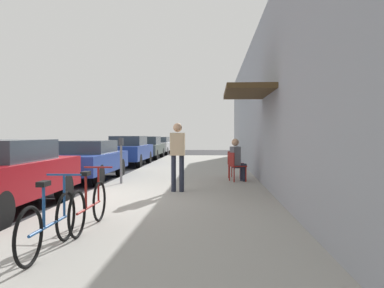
% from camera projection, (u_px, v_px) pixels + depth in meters
% --- Properties ---
extents(ground_plane, '(60.00, 60.00, 0.00)m').
position_uv_depth(ground_plane, '(72.00, 204.00, 8.67)').
color(ground_plane, '#2D2D30').
extents(sidewalk_slab, '(4.50, 32.00, 0.12)m').
position_uv_depth(sidewalk_slab, '(181.00, 189.00, 10.54)').
color(sidewalk_slab, '#9E9B93').
rests_on(sidewalk_slab, ground_plane).
extents(building_facade, '(1.40, 32.00, 4.96)m').
position_uv_depth(building_facade, '(272.00, 99.00, 10.34)').
color(building_facade, '#999EA8').
rests_on(building_facade, ground_plane).
extents(parked_car_1, '(1.80, 4.40, 1.33)m').
position_uv_depth(parked_car_1, '(87.00, 159.00, 13.10)').
color(parked_car_1, navy).
rests_on(parked_car_1, ground_plane).
extents(parked_car_2, '(1.80, 4.40, 1.46)m').
position_uv_depth(parked_car_2, '(128.00, 150.00, 19.41)').
color(parked_car_2, navy).
rests_on(parked_car_2, ground_plane).
extents(parked_car_3, '(1.80, 4.40, 1.41)m').
position_uv_depth(parked_car_3, '(147.00, 147.00, 24.69)').
color(parked_car_3, '#47514C').
rests_on(parked_car_3, ground_plane).
extents(parked_car_4, '(1.80, 4.40, 1.34)m').
position_uv_depth(parked_car_4, '(158.00, 145.00, 29.93)').
color(parked_car_4, silver).
rests_on(parked_car_4, ground_plane).
extents(parking_meter, '(0.12, 0.10, 1.32)m').
position_uv_depth(parking_meter, '(121.00, 157.00, 11.33)').
color(parking_meter, slate).
rests_on(parking_meter, sidewalk_slab).
extents(bicycle_0, '(0.46, 1.71, 0.90)m').
position_uv_depth(bicycle_0, '(89.00, 205.00, 5.88)').
color(bicycle_0, black).
rests_on(bicycle_0, sidewalk_slab).
extents(bicycle_1, '(0.46, 1.71, 0.90)m').
position_uv_depth(bicycle_1, '(49.00, 223.00, 4.71)').
color(bicycle_1, black).
rests_on(bicycle_1, sidewalk_slab).
extents(cafe_chair_0, '(0.56, 0.56, 0.87)m').
position_uv_depth(cafe_chair_0, '(235.00, 165.00, 11.85)').
color(cafe_chair_0, maroon).
rests_on(cafe_chair_0, sidewalk_slab).
extents(seated_patron_0, '(0.51, 0.47, 1.29)m').
position_uv_depth(seated_patron_0, '(237.00, 158.00, 11.86)').
color(seated_patron_0, '#232838').
rests_on(seated_patron_0, sidewalk_slab).
extents(cafe_chair_1, '(0.55, 0.55, 0.87)m').
position_uv_depth(cafe_chair_1, '(234.00, 162.00, 12.81)').
color(cafe_chair_1, maroon).
rests_on(cafe_chair_1, sidewalk_slab).
extents(pedestrian_standing, '(0.36, 0.22, 1.70)m').
position_uv_depth(pedestrian_standing, '(178.00, 151.00, 9.70)').
color(pedestrian_standing, '#232838').
rests_on(pedestrian_standing, sidewalk_slab).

